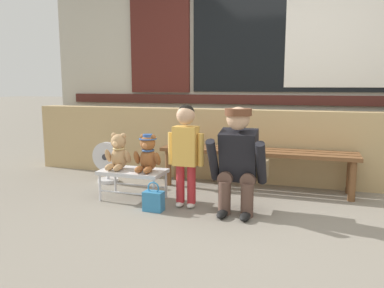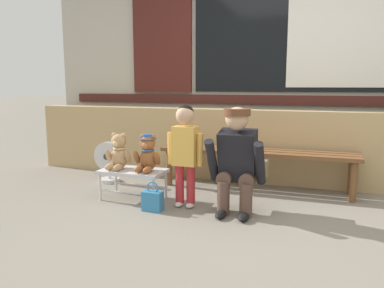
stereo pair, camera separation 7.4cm
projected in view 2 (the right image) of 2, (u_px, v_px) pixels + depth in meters
ground_plane at (262, 225)px, 3.06m from camera, size 60.00×60.00×0.00m
brick_low_wall at (283, 147)px, 4.32m from camera, size 6.46×0.25×0.85m
shop_facade at (291, 41)px, 4.61m from camera, size 6.59×0.26×3.31m
wooden_bench_long at (257, 156)px, 4.07m from camera, size 2.10×0.40×0.44m
small_display_bench at (133, 173)px, 3.74m from camera, size 0.64×0.36×0.30m
teddy_bear_plain at (119, 153)px, 3.76m from camera, size 0.28×0.26×0.36m
teddy_bear_with_hat at (147, 154)px, 3.66m from camera, size 0.28×0.27×0.36m
child_standing at (185, 145)px, 3.45m from camera, size 0.35×0.18×0.96m
adult_crouching at (238, 160)px, 3.29m from camera, size 0.50×0.49×0.95m
handbag_on_ground at (153, 200)px, 3.41m from camera, size 0.18×0.11×0.27m
floor_fan at (108, 162)px, 4.41m from camera, size 0.34×0.24×0.48m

